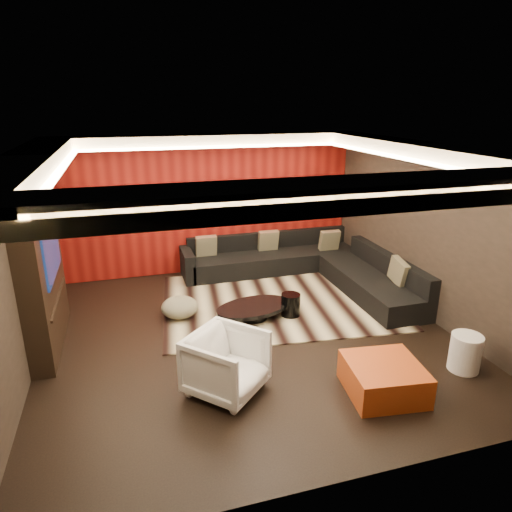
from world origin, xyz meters
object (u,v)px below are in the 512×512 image
object	(u,v)px
drum_stool	(291,305)
sectional_sofa	(307,267)
white_side_table	(465,353)
coffee_table	(253,312)
armchair	(226,364)
orange_ottoman	(384,378)

from	to	relation	value
drum_stool	sectional_sofa	size ratio (longest dim) A/B	0.10
white_side_table	drum_stool	bearing A→B (deg)	127.74
coffee_table	white_side_table	distance (m)	3.18
coffee_table	armchair	size ratio (longest dim) A/B	1.49
coffee_table	orange_ottoman	size ratio (longest dim) A/B	1.45
coffee_table	orange_ottoman	world-z (taller)	orange_ottoman
coffee_table	orange_ottoman	distance (m)	2.56
armchair	coffee_table	bearing A→B (deg)	20.89
coffee_table	drum_stool	bearing A→B (deg)	-7.43
armchair	sectional_sofa	distance (m)	3.96
orange_ottoman	coffee_table	bearing A→B (deg)	112.48
white_side_table	sectional_sofa	distance (m)	3.67
armchair	white_side_table	bearing A→B (deg)	-51.35
drum_stool	sectional_sofa	bearing A→B (deg)	58.43
drum_stool	white_side_table	distance (m)	2.71
armchair	sectional_sofa	world-z (taller)	armchair
white_side_table	orange_ottoman	xyz separation A→B (m)	(-1.30, -0.14, -0.06)
drum_stool	armchair	distance (m)	2.27
orange_ottoman	sectional_sofa	distance (m)	3.77
orange_ottoman	armchair	distance (m)	1.93
drum_stool	white_side_table	world-z (taller)	white_side_table
coffee_table	white_side_table	bearing A→B (deg)	-44.28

